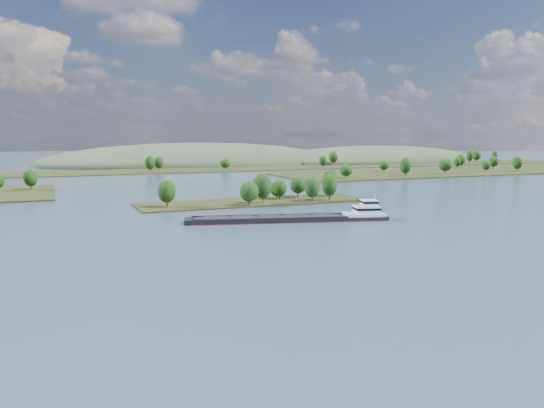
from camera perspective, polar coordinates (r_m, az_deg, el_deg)
name	(u,v)px	position (r m, az deg, el deg)	size (l,w,h in m)	color
ground	(314,223)	(180.02, 4.51, -2.10)	(1800.00, 1800.00, 0.00)	#344B5A
tree_island	(266,193)	(235.27, -0.64, 1.16)	(100.00, 32.74, 14.39)	black
right_bank	(465,170)	(460.77, 20.04, 3.41)	(320.00, 90.00, 15.49)	black
back_shoreline	(168,170)	(447.57, -11.12, 3.58)	(900.00, 60.00, 14.99)	black
hill_east	(376,161)	(612.65, 11.12, 4.52)	(260.00, 140.00, 36.00)	#384630
hill_west	(197,164)	(556.77, -8.09, 4.30)	(320.00, 160.00, 44.00)	#384630
cargo_barge	(302,218)	(184.61, 3.24, -1.47)	(70.53, 25.89, 9.56)	black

